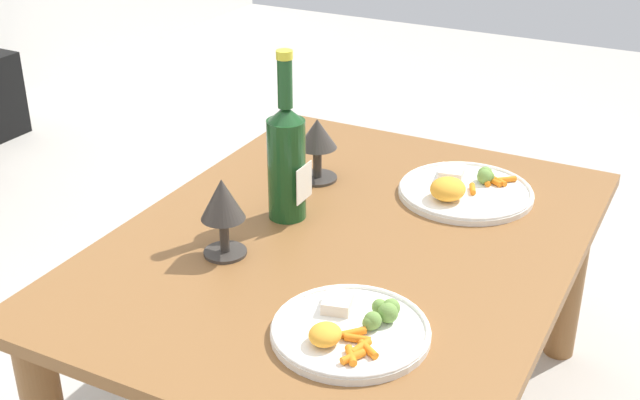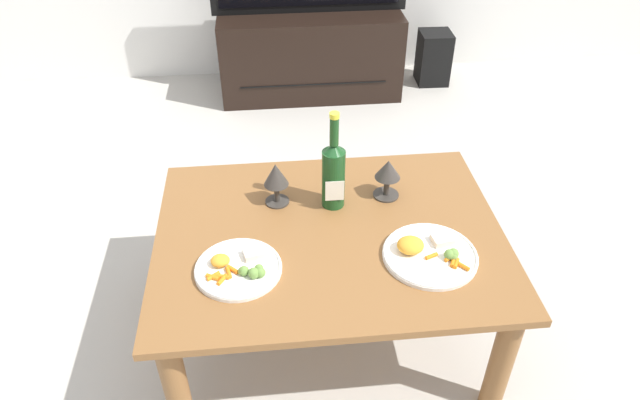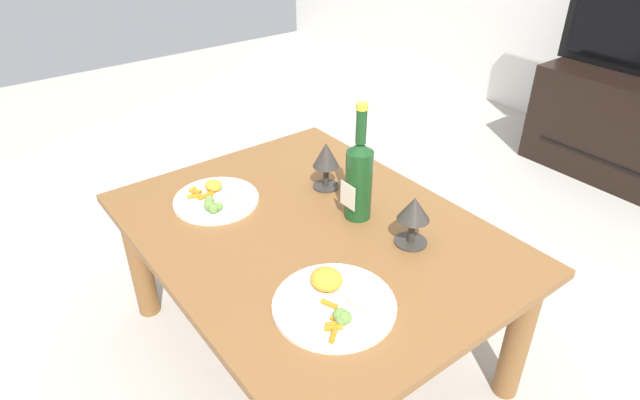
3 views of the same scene
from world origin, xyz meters
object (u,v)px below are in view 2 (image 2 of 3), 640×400
at_px(wine_bottle, 334,172).
at_px(goblet_left, 276,177).
at_px(floor_speaker, 434,58).
at_px(goblet_right, 388,172).
at_px(dinner_plate_left, 238,268).
at_px(tv_stand, 310,52).
at_px(dinner_plate_right, 429,253).
at_px(dining_table, 330,250).

distance_m(wine_bottle, goblet_left, 0.19).
height_order(floor_speaker, goblet_right, goblet_right).
relative_size(wine_bottle, dinner_plate_left, 1.35).
bearing_deg(floor_speaker, tv_stand, -176.16).
relative_size(goblet_left, goblet_right, 1.08).
distance_m(goblet_left, dinner_plate_right, 0.54).
bearing_deg(dinner_plate_right, tv_stand, 94.90).
height_order(goblet_left, dinner_plate_right, goblet_left).
relative_size(floor_speaker, dinner_plate_right, 1.14).
height_order(dining_table, wine_bottle, wine_bottle).
bearing_deg(goblet_right, wine_bottle, -171.19).
relative_size(dining_table, goblet_right, 7.73).
bearing_deg(wine_bottle, tv_stand, 87.56).
relative_size(goblet_right, dinner_plate_left, 0.56).
relative_size(goblet_left, dinner_plate_left, 0.60).
relative_size(tv_stand, dinner_plate_right, 3.75).
xyz_separation_m(tv_stand, dinner_plate_right, (0.17, -2.04, 0.23)).
height_order(goblet_left, goblet_right, goblet_left).
distance_m(dining_table, dinner_plate_left, 0.32).
bearing_deg(dinner_plate_right, floor_speaker, 73.94).
xyz_separation_m(floor_speaker, dinner_plate_left, (-1.15, -2.07, 0.31)).
distance_m(tv_stand, goblet_left, 1.78).
height_order(dining_table, floor_speaker, dining_table).
xyz_separation_m(floor_speaker, wine_bottle, (-0.85, -1.79, 0.42)).
relative_size(wine_bottle, goblet_left, 2.25).
bearing_deg(tv_stand, dinner_plate_left, -100.55).
distance_m(tv_stand, wine_bottle, 1.79).
bearing_deg(dinner_plate_left, floor_speaker, 60.95).
xyz_separation_m(wine_bottle, goblet_left, (-0.18, 0.03, -0.03)).
height_order(dining_table, goblet_left, goblet_left).
bearing_deg(goblet_left, dining_table, -47.71).
bearing_deg(dinner_plate_right, dining_table, 153.38).
xyz_separation_m(goblet_left, dinner_plate_left, (-0.12, -0.31, -0.09)).
xyz_separation_m(goblet_left, dinner_plate_right, (0.43, -0.31, -0.09)).
distance_m(floor_speaker, goblet_left, 2.07).
bearing_deg(wine_bottle, floor_speaker, 64.69).
height_order(dining_table, goblet_right, goblet_right).
bearing_deg(floor_speaker, dinner_plate_left, -117.45).
distance_m(floor_speaker, wine_bottle, 2.02).
bearing_deg(goblet_right, dinner_plate_right, -77.66).
bearing_deg(dinner_plate_left, wine_bottle, 42.97).
xyz_separation_m(wine_bottle, dinner_plate_right, (0.25, -0.28, -0.11)).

